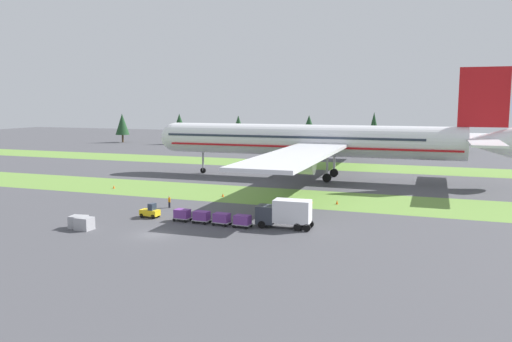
{
  "coord_description": "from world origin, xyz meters",
  "views": [
    {
      "loc": [
        31.52,
        -51.96,
        15.57
      ],
      "look_at": [
        2.41,
        28.85,
        4.0
      ],
      "focal_mm": 36.54,
      "sensor_mm": 36.0,
      "label": 1
    }
  ],
  "objects_px": {
    "uld_container_0": "(78,222)",
    "taxiway_marker_2": "(337,202)",
    "taxiway_marker_0": "(114,187)",
    "cargo_dolly_fourth": "(242,220)",
    "uld_container_1": "(84,224)",
    "cargo_dolly_third": "(222,218)",
    "taxiway_marker_1": "(223,195)",
    "catering_truck": "(285,213)",
    "ground_crew_marshaller": "(169,201)",
    "taxiway_marker_3": "(311,202)",
    "cargo_dolly_second": "(202,216)",
    "baggage_tug": "(150,212)",
    "airliner": "(321,141)",
    "cargo_dolly_lead": "(182,214)"
  },
  "relations": [
    {
      "from": "taxiway_marker_0",
      "to": "taxiway_marker_3",
      "type": "relative_size",
      "value": 1.07
    },
    {
      "from": "cargo_dolly_second",
      "to": "cargo_dolly_fourth",
      "type": "distance_m",
      "value": 5.8
    },
    {
      "from": "cargo_dolly_lead",
      "to": "uld_container_0",
      "type": "relative_size",
      "value": 1.15
    },
    {
      "from": "baggage_tug",
      "to": "cargo_dolly_fourth",
      "type": "height_order",
      "value": "baggage_tug"
    },
    {
      "from": "catering_truck",
      "to": "uld_container_0",
      "type": "bearing_deg",
      "value": 107.6
    },
    {
      "from": "baggage_tug",
      "to": "cargo_dolly_fourth",
      "type": "bearing_deg",
      "value": -90.0
    },
    {
      "from": "uld_container_1",
      "to": "cargo_dolly_fourth",
      "type": "bearing_deg",
      "value": 23.19
    },
    {
      "from": "ground_crew_marshaller",
      "to": "taxiway_marker_1",
      "type": "relative_size",
      "value": 3.15
    },
    {
      "from": "uld_container_0",
      "to": "taxiway_marker_1",
      "type": "bearing_deg",
      "value": 72.07
    },
    {
      "from": "taxiway_marker_0",
      "to": "uld_container_0",
      "type": "bearing_deg",
      "value": -63.21
    },
    {
      "from": "catering_truck",
      "to": "taxiway_marker_1",
      "type": "height_order",
      "value": "catering_truck"
    },
    {
      "from": "cargo_dolly_fourth",
      "to": "taxiway_marker_2",
      "type": "xyz_separation_m",
      "value": [
        8.21,
        18.54,
        -0.61
      ]
    },
    {
      "from": "cargo_dolly_second",
      "to": "taxiway_marker_3",
      "type": "xyz_separation_m",
      "value": [
        10.14,
        17.59,
        -0.66
      ]
    },
    {
      "from": "ground_crew_marshaller",
      "to": "uld_container_0",
      "type": "relative_size",
      "value": 0.87
    },
    {
      "from": "cargo_dolly_fourth",
      "to": "taxiway_marker_1",
      "type": "xyz_separation_m",
      "value": [
        -10.64,
        18.47,
        -0.64
      ]
    },
    {
      "from": "uld_container_1",
      "to": "taxiway_marker_3",
      "type": "xyz_separation_m",
      "value": [
        22.08,
        25.59,
        -0.51
      ]
    },
    {
      "from": "cargo_dolly_third",
      "to": "uld_container_0",
      "type": "xyz_separation_m",
      "value": [
        -16.04,
        -7.36,
        -0.15
      ]
    },
    {
      "from": "cargo_dolly_fourth",
      "to": "uld_container_0",
      "type": "height_order",
      "value": "cargo_dolly_fourth"
    },
    {
      "from": "catering_truck",
      "to": "taxiway_marker_1",
      "type": "relative_size",
      "value": 12.74
    },
    {
      "from": "catering_truck",
      "to": "uld_container_1",
      "type": "distance_m",
      "value": 24.54
    },
    {
      "from": "cargo_dolly_third",
      "to": "uld_container_0",
      "type": "bearing_deg",
      "value": 118.72
    },
    {
      "from": "baggage_tug",
      "to": "cargo_dolly_third",
      "type": "distance_m",
      "value": 10.83
    },
    {
      "from": "baggage_tug",
      "to": "taxiway_marker_2",
      "type": "distance_m",
      "value": 28.08
    },
    {
      "from": "uld_container_0",
      "to": "cargo_dolly_fourth",
      "type": "bearing_deg",
      "value": 20.71
    },
    {
      "from": "taxiway_marker_2",
      "to": "cargo_dolly_fourth",
      "type": "bearing_deg",
      "value": -113.89
    },
    {
      "from": "cargo_dolly_second",
      "to": "taxiway_marker_2",
      "type": "bearing_deg",
      "value": -33.61
    },
    {
      "from": "airliner",
      "to": "taxiway_marker_3",
      "type": "bearing_deg",
      "value": -171.06
    },
    {
      "from": "airliner",
      "to": "catering_truck",
      "type": "distance_m",
      "value": 42.37
    },
    {
      "from": "cargo_dolly_lead",
      "to": "cargo_dolly_fourth",
      "type": "height_order",
      "value": "same"
    },
    {
      "from": "baggage_tug",
      "to": "cargo_dolly_second",
      "type": "bearing_deg",
      "value": -90.0
    },
    {
      "from": "baggage_tug",
      "to": "taxiway_marker_2",
      "type": "bearing_deg",
      "value": -47.21
    },
    {
      "from": "cargo_dolly_third",
      "to": "uld_container_1",
      "type": "relative_size",
      "value": 1.15
    },
    {
      "from": "cargo_dolly_third",
      "to": "uld_container_0",
      "type": "height_order",
      "value": "cargo_dolly_third"
    },
    {
      "from": "cargo_dolly_fourth",
      "to": "uld_container_1",
      "type": "xyz_separation_m",
      "value": [
        -17.72,
        -7.59,
        -0.15
      ]
    },
    {
      "from": "uld_container_1",
      "to": "taxiway_marker_2",
      "type": "height_order",
      "value": "uld_container_1"
    },
    {
      "from": "baggage_tug",
      "to": "cargo_dolly_lead",
      "type": "distance_m",
      "value": 5.03
    },
    {
      "from": "uld_container_1",
      "to": "taxiway_marker_2",
      "type": "relative_size",
      "value": 3.26
    },
    {
      "from": "uld_container_0",
      "to": "taxiway_marker_2",
      "type": "xyz_separation_m",
      "value": [
        27.14,
        25.7,
        -0.47
      ]
    },
    {
      "from": "uld_container_1",
      "to": "taxiway_marker_0",
      "type": "bearing_deg",
      "value": 118.45
    },
    {
      "from": "uld_container_0",
      "to": "baggage_tug",
      "type": "bearing_deg",
      "value": 57.19
    },
    {
      "from": "cargo_dolly_third",
      "to": "taxiway_marker_1",
      "type": "xyz_separation_m",
      "value": [
        -7.75,
        18.26,
        -0.64
      ]
    },
    {
      "from": "airliner",
      "to": "taxiway_marker_1",
      "type": "relative_size",
      "value": 156.71
    },
    {
      "from": "baggage_tug",
      "to": "uld_container_1",
      "type": "height_order",
      "value": "baggage_tug"
    },
    {
      "from": "ground_crew_marshaller",
      "to": "uld_container_0",
      "type": "xyz_separation_m",
      "value": [
        -4.42,
        -14.79,
        -0.17
      ]
    },
    {
      "from": "cargo_dolly_third",
      "to": "catering_truck",
      "type": "relative_size",
      "value": 0.33
    },
    {
      "from": "catering_truck",
      "to": "taxiway_marker_3",
      "type": "height_order",
      "value": "catering_truck"
    },
    {
      "from": "cargo_dolly_third",
      "to": "ground_crew_marshaller",
      "type": "distance_m",
      "value": 13.79
    },
    {
      "from": "baggage_tug",
      "to": "uld_container_0",
      "type": "relative_size",
      "value": 1.34
    },
    {
      "from": "taxiway_marker_2",
      "to": "uld_container_1",
      "type": "bearing_deg",
      "value": -134.78
    },
    {
      "from": "baggage_tug",
      "to": "taxiway_marker_0",
      "type": "distance_m",
      "value": 26.11
    }
  ]
}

